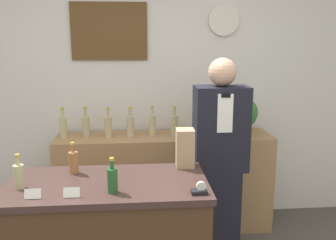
{
  "coord_description": "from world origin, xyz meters",
  "views": [
    {
      "loc": [
        -0.13,
        -1.71,
        1.84
      ],
      "look_at": [
        0.11,
        1.1,
        1.22
      ],
      "focal_mm": 40.0,
      "sensor_mm": 36.0,
      "label": 1
    }
  ],
  "objects_px": {
    "shopkeeper": "(220,162)",
    "potted_plant": "(241,114)",
    "paper_bag": "(185,148)",
    "tape_dispenser": "(200,190)"
  },
  "relations": [
    {
      "from": "shopkeeper",
      "to": "potted_plant",
      "type": "bearing_deg",
      "value": 58.56
    },
    {
      "from": "shopkeeper",
      "to": "tape_dispenser",
      "type": "bearing_deg",
      "value": -109.68
    },
    {
      "from": "shopkeeper",
      "to": "potted_plant",
      "type": "height_order",
      "value": "shopkeeper"
    },
    {
      "from": "potted_plant",
      "to": "paper_bag",
      "type": "relative_size",
      "value": 1.41
    },
    {
      "from": "paper_bag",
      "to": "potted_plant",
      "type": "bearing_deg",
      "value": 54.85
    },
    {
      "from": "potted_plant",
      "to": "paper_bag",
      "type": "distance_m",
      "value": 1.14
    },
    {
      "from": "paper_bag",
      "to": "tape_dispenser",
      "type": "distance_m",
      "value": 0.49
    },
    {
      "from": "shopkeeper",
      "to": "paper_bag",
      "type": "bearing_deg",
      "value": -129.25
    },
    {
      "from": "shopkeeper",
      "to": "tape_dispenser",
      "type": "height_order",
      "value": "shopkeeper"
    },
    {
      "from": "shopkeeper",
      "to": "potted_plant",
      "type": "distance_m",
      "value": 0.67
    }
  ]
}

